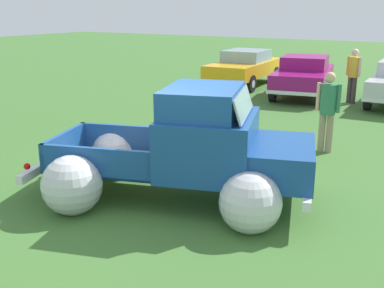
{
  "coord_description": "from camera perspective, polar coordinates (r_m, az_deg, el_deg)",
  "views": [
    {
      "loc": [
        4.11,
        -6.18,
        3.13
      ],
      "look_at": [
        0.0,
        0.7,
        0.76
      ],
      "focal_mm": 43.65,
      "sensor_mm": 36.0,
      "label": 1
    }
  ],
  "objects": [
    {
      "name": "ground_plane",
      "position": [
        8.06,
        -2.57,
        -6.44
      ],
      "size": [
        80.0,
        80.0,
        0.0
      ],
      "primitive_type": "plane",
      "color": "#3D6B2D"
    },
    {
      "name": "vintage_pickup_truck",
      "position": [
        7.71,
        0.13,
        -1.51
      ],
      "size": [
        4.98,
        3.76,
        1.96
      ],
      "rotation": [
        0.0,
        0.0,
        0.3
      ],
      "color": "black",
      "rests_on": "ground"
    },
    {
      "name": "show_car_0",
      "position": [
        19.48,
        6.47,
        9.42
      ],
      "size": [
        2.09,
        4.53,
        1.43
      ],
      "rotation": [
        0.0,
        0.0,
        -1.52
      ],
      "color": "black",
      "rests_on": "ground"
    },
    {
      "name": "show_car_1",
      "position": [
        17.46,
        13.48,
        8.26
      ],
      "size": [
        2.55,
        4.48,
        1.43
      ],
      "rotation": [
        0.0,
        0.0,
        -1.39
      ],
      "color": "black",
      "rests_on": "ground"
    },
    {
      "name": "spectator_0",
      "position": [
        10.65,
        16.25,
        4.39
      ],
      "size": [
        0.53,
        0.35,
        1.79
      ],
      "rotation": [
        0.0,
        0.0,
        4.75
      ],
      "color": "gray",
      "rests_on": "ground"
    },
    {
      "name": "spectator_1",
      "position": [
        16.52,
        19.11,
        8.27
      ],
      "size": [
        0.53,
        0.44,
        1.81
      ],
      "rotation": [
        0.0,
        0.0,
        4.33
      ],
      "color": "#4C4742",
      "rests_on": "ground"
    }
  ]
}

